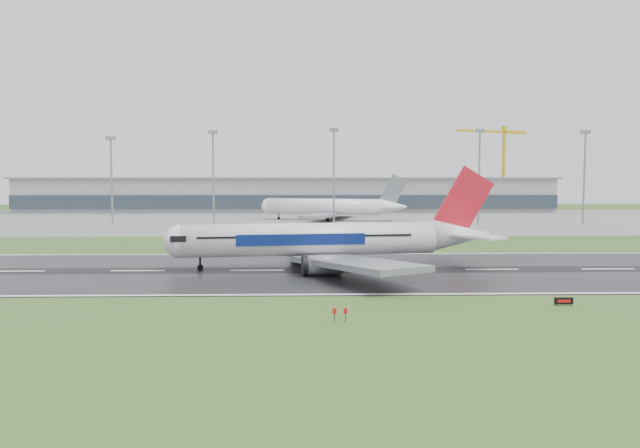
{
  "coord_description": "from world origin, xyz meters",
  "views": [
    {
      "loc": [
        8.04,
        -103.08,
        15.74
      ],
      "look_at": [
        10.93,
        12.0,
        7.0
      ],
      "focal_mm": 34.55,
      "sensor_mm": 36.0,
      "label": 1
    }
  ],
  "objects": [
    {
      "name": "runway_sign",
      "position": [
        39.86,
        -29.29,
        0.52
      ],
      "size": [
        2.31,
        0.66,
        1.04
      ],
      "primitive_type": null,
      "rotation": [
        0.0,
        0.0,
        -0.17
      ],
      "color": "black",
      "rests_on": "ground"
    },
    {
      "name": "main_airliner",
      "position": [
        12.99,
        2.97,
        8.56
      ],
      "size": [
        63.92,
        61.57,
        16.91
      ],
      "primitive_type": null,
      "rotation": [
        0.0,
        0.0,
        0.13
      ],
      "color": "silver",
      "rests_on": "runway"
    },
    {
      "name": "floodmast_3",
      "position": [
        17.71,
        100.0,
        15.33
      ],
      "size": [
        0.64,
        0.64,
        30.67
      ],
      "primitive_type": "cylinder",
      "color": "gray",
      "rests_on": "ground"
    },
    {
      "name": "apron",
      "position": [
        0.0,
        125.0,
        0.04
      ],
      "size": [
        400.0,
        130.0,
        0.08
      ],
      "primitive_type": "cube",
      "color": "slate",
      "rests_on": "ground"
    },
    {
      "name": "parked_airliner",
      "position": [
        17.08,
        120.2,
        8.19
      ],
      "size": [
        68.28,
        65.79,
        16.22
      ],
      "primitive_type": null,
      "rotation": [
        0.0,
        0.0,
        -0.31
      ],
      "color": "white",
      "rests_on": "apron"
    },
    {
      "name": "runway",
      "position": [
        0.0,
        0.0,
        0.05
      ],
      "size": [
        400.0,
        45.0,
        0.1
      ],
      "primitive_type": "cube",
      "color": "black",
      "rests_on": "ground"
    },
    {
      "name": "floodmast_2",
      "position": [
        -21.89,
        100.0,
        14.92
      ],
      "size": [
        0.64,
        0.64,
        29.84
      ],
      "primitive_type": "cylinder",
      "color": "gray",
      "rests_on": "ground"
    },
    {
      "name": "floodmast_1",
      "position": [
        -55.04,
        100.0,
        13.94
      ],
      "size": [
        0.64,
        0.64,
        27.88
      ],
      "primitive_type": "cylinder",
      "color": "gray",
      "rests_on": "ground"
    },
    {
      "name": "terminal",
      "position": [
        0.0,
        185.0,
        7.5
      ],
      "size": [
        240.0,
        36.0,
        15.0
      ],
      "primitive_type": "cube",
      "color": "gray",
      "rests_on": "ground"
    },
    {
      "name": "floodmast_5",
      "position": [
        101.26,
        100.0,
        15.08
      ],
      "size": [
        0.64,
        0.64,
        30.17
      ],
      "primitive_type": "cylinder",
      "color": "gray",
      "rests_on": "ground"
    },
    {
      "name": "floodmast_4",
      "position": [
        65.96,
        100.0,
        15.23
      ],
      "size": [
        0.64,
        0.64,
        30.46
      ],
      "primitive_type": "cylinder",
      "color": "gray",
      "rests_on": "ground"
    },
    {
      "name": "tower_crane",
      "position": [
        106.58,
        200.0,
        20.56
      ],
      "size": [
        39.25,
        17.49,
        41.12
      ],
      "primitive_type": null,
      "rotation": [
        0.0,
        0.0,
        0.38
      ],
      "color": "gold",
      "rests_on": "ground"
    },
    {
      "name": "ground",
      "position": [
        0.0,
        0.0,
        0.0
      ],
      "size": [
        520.0,
        520.0,
        0.0
      ],
      "primitive_type": "plane",
      "color": "#31521E",
      "rests_on": "ground"
    }
  ]
}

